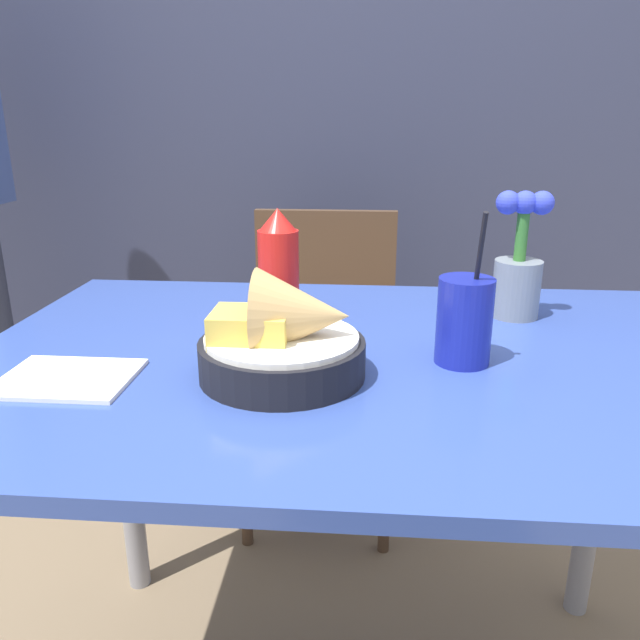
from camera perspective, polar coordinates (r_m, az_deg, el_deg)
The scene contains 8 objects.
wall_window at distance 2.17m, azimuth 4.42°, elevation 23.79°, with size 7.00×0.06×2.60m.
dining_table at distance 0.98m, azimuth 2.86°, elevation -8.76°, with size 1.15×0.79×0.75m.
chair_far_window at distance 1.75m, azimuth 0.27°, elevation -1.23°, with size 0.40×0.40×0.84m.
food_basket at distance 0.84m, azimuth -3.00°, elevation -1.76°, with size 0.23×0.23×0.15m.
ketchup_bottle at distance 1.06m, azimuth -3.80°, elevation 4.78°, with size 0.07×0.07×0.19m.
drink_cup at distance 0.91m, azimuth 13.04°, elevation -0.32°, with size 0.08×0.08×0.22m.
flower_vase at distance 1.13m, azimuth 17.68°, elevation 4.49°, with size 0.10×0.08×0.22m.
napkin at distance 0.91m, azimuth -22.09°, elevation -4.95°, with size 0.17×0.14×0.01m.
Camera 1 is at (0.02, -0.87, 1.09)m, focal length 35.00 mm.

